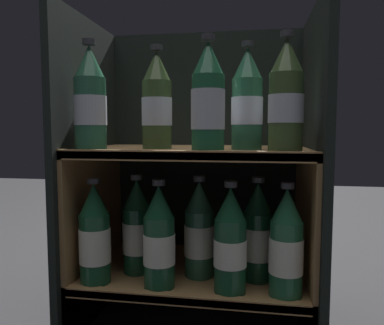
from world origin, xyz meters
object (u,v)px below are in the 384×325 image
(bottle_upper_front_2, at_px, (286,99))
(bottle_lower_back_0, at_px, (137,229))
(bottle_upper_front_1, at_px, (208,101))
(bottle_lower_front_2, at_px, (230,243))
(bottle_upper_back_0, at_px, (157,103))
(bottle_lower_front_1, at_px, (159,240))
(bottle_lower_back_2, at_px, (257,235))
(bottle_lower_front_3, at_px, (286,246))
(bottle_lower_back_1, at_px, (199,232))
(bottle_upper_front_0, at_px, (90,101))
(bottle_lower_front_0, at_px, (95,237))
(bottle_upper_back_1, at_px, (247,102))

(bottle_upper_front_2, height_order, bottle_lower_back_0, bottle_upper_front_2)
(bottle_upper_front_1, relative_size, bottle_lower_front_2, 1.00)
(bottle_lower_front_2, bearing_deg, bottle_upper_back_0, 156.52)
(bottle_lower_front_1, relative_size, bottle_lower_back_2, 1.00)
(bottle_lower_front_2, bearing_deg, bottle_lower_front_3, 0.00)
(bottle_lower_front_2, height_order, bottle_lower_back_2, same)
(bottle_lower_front_2, xyz_separation_m, bottle_lower_back_1, (-0.09, 0.09, -0.00))
(bottle_upper_front_0, xyz_separation_m, bottle_lower_back_1, (0.26, 0.09, -0.34))
(bottle_lower_front_1, bearing_deg, bottle_upper_front_0, 180.00)
(bottle_lower_front_1, bearing_deg, bottle_upper_front_1, 0.00)
(bottle_upper_front_1, relative_size, bottle_lower_front_0, 1.00)
(bottle_upper_front_1, bearing_deg, bottle_upper_front_2, 0.00)
(bottle_lower_back_0, height_order, bottle_lower_back_2, same)
(bottle_lower_front_0, bearing_deg, bottle_lower_back_0, 46.04)
(bottle_lower_back_0, distance_m, bottle_lower_back_2, 0.33)
(bottle_upper_front_2, distance_m, bottle_lower_front_1, 0.46)
(bottle_upper_front_2, height_order, bottle_lower_back_1, bottle_upper_front_2)
(bottle_upper_front_0, distance_m, bottle_upper_back_1, 0.39)
(bottle_upper_front_0, bearing_deg, bottle_lower_front_0, -0.00)
(bottle_upper_front_2, distance_m, bottle_upper_back_1, 0.13)
(bottle_lower_back_0, relative_size, bottle_lower_back_1, 1.00)
(bottle_lower_front_1, bearing_deg, bottle_upper_back_1, 22.66)
(bottle_upper_front_0, bearing_deg, bottle_lower_back_1, 18.59)
(bottle_upper_front_0, xyz_separation_m, bottle_upper_back_0, (0.15, 0.09, -0.00))
(bottle_upper_front_0, relative_size, bottle_upper_back_1, 1.00)
(bottle_lower_front_1, xyz_separation_m, bottle_lower_front_2, (0.18, 0.00, 0.00))
(bottle_lower_front_0, bearing_deg, bottle_lower_front_2, 0.00)
(bottle_lower_front_2, xyz_separation_m, bottle_lower_front_3, (0.13, 0.00, -0.00))
(bottle_upper_front_0, xyz_separation_m, bottle_lower_front_0, (0.00, -0.00, -0.34))
(bottle_upper_front_1, relative_size, bottle_lower_front_3, 1.00)
(bottle_upper_back_0, height_order, bottle_lower_back_1, bottle_upper_back_0)
(bottle_upper_front_2, bearing_deg, bottle_upper_front_0, -180.00)
(bottle_lower_back_1, xyz_separation_m, bottle_lower_back_2, (0.15, 0.00, -0.00))
(bottle_lower_back_2, bearing_deg, bottle_lower_front_1, -160.04)
(bottle_upper_front_0, xyz_separation_m, bottle_upper_front_1, (0.29, 0.00, -0.00))
(bottle_upper_front_1, bearing_deg, bottle_lower_back_2, 36.01)
(bottle_upper_front_0, distance_m, bottle_lower_front_1, 0.38)
(bottle_lower_front_1, bearing_deg, bottle_lower_back_1, 44.92)
(bottle_lower_front_3, bearing_deg, bottle_lower_back_0, 167.38)
(bottle_upper_back_1, bearing_deg, bottle_lower_back_1, 180.00)
(bottle_upper_front_2, relative_size, bottle_lower_back_1, 1.00)
(bottle_lower_front_0, bearing_deg, bottle_upper_back_0, 31.49)
(bottle_upper_back_0, relative_size, bottle_lower_front_3, 1.00)
(bottle_lower_front_2, bearing_deg, bottle_lower_front_0, -180.00)
(bottle_lower_front_2, bearing_deg, bottle_upper_back_1, 68.70)
(bottle_lower_front_0, xyz_separation_m, bottle_lower_front_3, (0.48, 0.00, 0.00))
(bottle_upper_front_0, xyz_separation_m, bottle_lower_front_3, (0.48, 0.00, -0.34))
(bottle_upper_front_2, bearing_deg, bottle_lower_front_2, 180.00)
(bottle_lower_front_1, distance_m, bottle_lower_back_2, 0.26)
(bottle_lower_front_0, distance_m, bottle_lower_back_1, 0.27)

